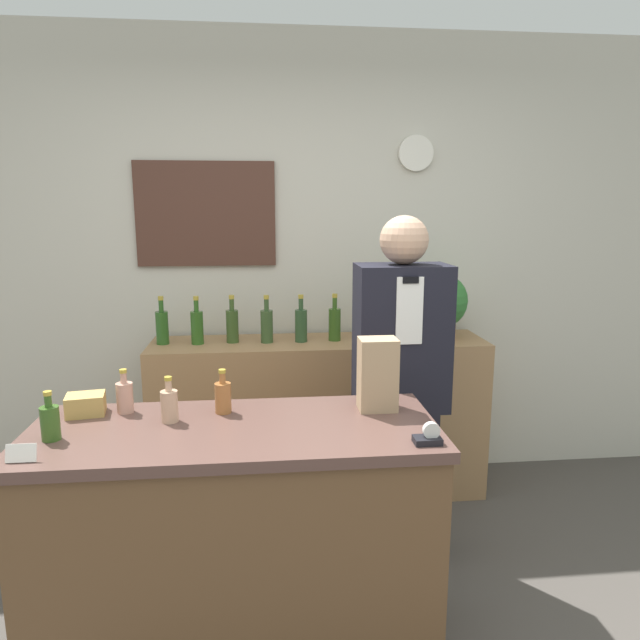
# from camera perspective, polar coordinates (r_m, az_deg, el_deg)

# --- Properties ---
(back_wall) EXTENTS (5.20, 0.09, 2.70)m
(back_wall) POSITION_cam_1_polar(r_m,az_deg,el_deg) (3.49, -2.98, 5.63)
(back_wall) COLOR beige
(back_wall) RESTS_ON ground_plane
(back_shelf) EXTENTS (1.93, 0.44, 0.93)m
(back_shelf) POSITION_cam_1_polar(r_m,az_deg,el_deg) (3.44, -0.09, -9.71)
(back_shelf) COLOR #9E754C
(back_shelf) RESTS_ON ground_plane
(display_counter) EXTENTS (1.44, 0.59, 0.94)m
(display_counter) POSITION_cam_1_polar(r_m,az_deg,el_deg) (2.28, -8.22, -21.51)
(display_counter) COLOR brown
(display_counter) RESTS_ON ground_plane
(shopkeeper) EXTENTS (0.42, 0.26, 1.66)m
(shopkeeper) POSITION_cam_1_polar(r_m,az_deg,el_deg) (2.72, 7.98, -7.49)
(shopkeeper) COLOR black
(shopkeeper) RESTS_ON ground_plane
(potted_plant) EXTENTS (0.32, 0.32, 0.39)m
(potted_plant) POSITION_cam_1_polar(r_m,az_deg,el_deg) (3.38, 11.88, 1.61)
(potted_plant) COLOR #B27047
(potted_plant) RESTS_ON back_shelf
(paper_bag) EXTENTS (0.14, 0.11, 0.28)m
(paper_bag) POSITION_cam_1_polar(r_m,az_deg,el_deg) (2.18, 5.78, -5.42)
(paper_bag) COLOR tan
(paper_bag) RESTS_ON display_counter
(tape_dispenser) EXTENTS (0.09, 0.06, 0.07)m
(tape_dispenser) POSITION_cam_1_polar(r_m,az_deg,el_deg) (1.93, 10.82, -11.41)
(tape_dispenser) COLOR black
(tape_dispenser) RESTS_ON display_counter
(price_card_left) EXTENTS (0.09, 0.02, 0.06)m
(price_card_left) POSITION_cam_1_polar(r_m,az_deg,el_deg) (1.99, -27.72, -11.70)
(price_card_left) COLOR white
(price_card_left) RESTS_ON display_counter
(gift_box) EXTENTS (0.15, 0.13, 0.08)m
(gift_box) POSITION_cam_1_polar(r_m,az_deg,el_deg) (2.31, -22.39, -7.82)
(gift_box) COLOR tan
(gift_box) RESTS_ON display_counter
(counter_bottle_0) EXTENTS (0.06, 0.06, 0.17)m
(counter_bottle_0) POSITION_cam_1_polar(r_m,az_deg,el_deg) (2.11, -25.38, -9.18)
(counter_bottle_0) COLOR #32561E
(counter_bottle_0) RESTS_ON display_counter
(counter_bottle_1) EXTENTS (0.06, 0.06, 0.17)m
(counter_bottle_1) POSITION_cam_1_polar(r_m,az_deg,el_deg) (2.28, -18.94, -7.23)
(counter_bottle_1) COLOR tan
(counter_bottle_1) RESTS_ON display_counter
(counter_bottle_2) EXTENTS (0.06, 0.06, 0.17)m
(counter_bottle_2) POSITION_cam_1_polar(r_m,az_deg,el_deg) (2.14, -14.83, -8.20)
(counter_bottle_2) COLOR tan
(counter_bottle_2) RESTS_ON display_counter
(counter_bottle_3) EXTENTS (0.06, 0.06, 0.17)m
(counter_bottle_3) POSITION_cam_1_polar(r_m,az_deg,el_deg) (2.18, -9.68, -7.55)
(counter_bottle_3) COLOR #A16332
(counter_bottle_3) RESTS_ON display_counter
(shelf_bottle_0) EXTENTS (0.07, 0.07, 0.27)m
(shelf_bottle_0) POSITION_cam_1_polar(r_m,az_deg,el_deg) (3.32, -15.51, -0.60)
(shelf_bottle_0) COLOR #28551E
(shelf_bottle_0) RESTS_ON back_shelf
(shelf_bottle_1) EXTENTS (0.07, 0.07, 0.27)m
(shelf_bottle_1) POSITION_cam_1_polar(r_m,az_deg,el_deg) (3.28, -12.19, -0.61)
(shelf_bottle_1) COLOR #2B571C
(shelf_bottle_1) RESTS_ON back_shelf
(shelf_bottle_2) EXTENTS (0.07, 0.07, 0.27)m
(shelf_bottle_2) POSITION_cam_1_polar(r_m,az_deg,el_deg) (3.28, -8.76, -0.47)
(shelf_bottle_2) COLOR #334D21
(shelf_bottle_2) RESTS_ON back_shelf
(shelf_bottle_3) EXTENTS (0.07, 0.07, 0.27)m
(shelf_bottle_3) POSITION_cam_1_polar(r_m,az_deg,el_deg) (3.25, -5.34, -0.49)
(shelf_bottle_3) COLOR #354F29
(shelf_bottle_3) RESTS_ON back_shelf
(shelf_bottle_4) EXTENTS (0.07, 0.07, 0.27)m
(shelf_bottle_4) POSITION_cam_1_polar(r_m,az_deg,el_deg) (3.26, -1.91, -0.42)
(shelf_bottle_4) COLOR #2C4B2A
(shelf_bottle_4) RESTS_ON back_shelf
(shelf_bottle_5) EXTENTS (0.07, 0.07, 0.27)m
(shelf_bottle_5) POSITION_cam_1_polar(r_m,az_deg,el_deg) (3.29, 1.47, -0.31)
(shelf_bottle_5) COLOR #31551C
(shelf_bottle_5) RESTS_ON back_shelf
(shelf_bottle_6) EXTENTS (0.07, 0.07, 0.27)m
(shelf_bottle_6) POSITION_cam_1_polar(r_m,az_deg,el_deg) (3.31, 4.87, -0.29)
(shelf_bottle_6) COLOR #2A4A25
(shelf_bottle_6) RESTS_ON back_shelf
(shelf_bottle_7) EXTENTS (0.07, 0.07, 0.27)m
(shelf_bottle_7) POSITION_cam_1_polar(r_m,az_deg,el_deg) (3.36, 8.12, -0.19)
(shelf_bottle_7) COLOR #334A1F
(shelf_bottle_7) RESTS_ON back_shelf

